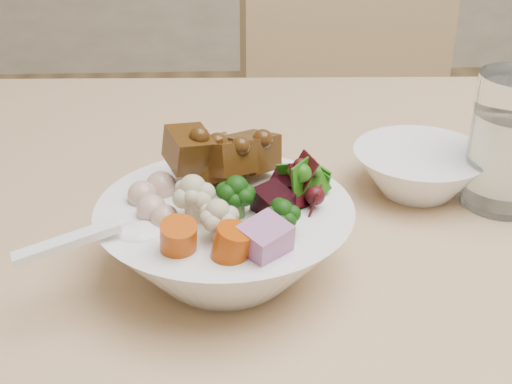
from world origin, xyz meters
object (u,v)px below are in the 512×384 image
chair_far (372,200)px  side_bowl (419,171)px  food_bowl (227,234)px  water_glass (510,147)px

chair_far → side_bowl: bearing=-116.8°
chair_far → side_bowl: (-0.09, -0.55, 0.34)m
chair_far → side_bowl: 0.65m
food_bowl → water_glass: (0.26, 0.10, 0.02)m
chair_far → food_bowl: size_ratio=4.58×
water_glass → side_bowl: (-0.07, 0.03, -0.04)m
chair_far → water_glass: bearing=-109.1°
chair_far → food_bowl: bearing=-129.9°
chair_far → food_bowl: 0.81m
food_bowl → side_bowl: size_ratio=1.57×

